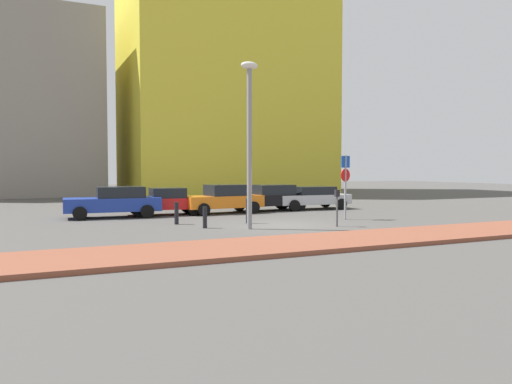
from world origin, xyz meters
name	(u,v)px	position (x,y,z in m)	size (l,w,h in m)	color
ground_plane	(279,225)	(0.00, 0.00, 0.00)	(120.00, 120.00, 0.00)	#4C4947
sidewalk_brick	(354,240)	(0.00, -5.27, 0.07)	(40.00, 3.20, 0.14)	brown
parked_car_blue	(115,202)	(-5.82, 6.26, 0.78)	(4.60, 2.15, 1.51)	#1E389E
parked_car_red	(165,201)	(-3.23, 6.56, 0.72)	(4.12, 2.13, 1.40)	red
parked_car_orange	(224,199)	(-0.15, 6.21, 0.79)	(4.31, 2.16, 1.53)	orange
parked_car_black	(270,197)	(2.87, 6.66, 0.77)	(4.45, 2.20, 1.47)	black
parked_car_silver	(311,197)	(5.50, 6.54, 0.72)	(4.59, 2.22, 1.34)	#B7BABF
parking_sign_post	(345,179)	(3.86, 0.75, 1.90)	(0.59, 0.17, 3.01)	gray
parking_meter	(337,203)	(1.90, -1.47, 0.98)	(0.18, 0.14, 1.52)	#4C4C51
street_lamp	(249,130)	(-1.70, -0.71, 3.88)	(0.70, 0.36, 6.54)	gray
traffic_bollard_near	(248,211)	(-0.95, 1.18, 0.55)	(0.15, 0.15, 1.10)	black
traffic_bollard_mid	(177,213)	(-3.87, 2.10, 0.48)	(0.18, 0.18, 0.95)	black
traffic_bollard_far	(205,217)	(-3.21, 0.30, 0.43)	(0.17, 0.17, 0.86)	black
building_colorful_midrise	(225,44)	(8.55, 28.58, 15.03)	(19.68, 12.77, 30.05)	gold
building_under_construction	(8,106)	(-11.31, 31.18, 8.05)	(15.57, 12.22, 16.10)	gray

